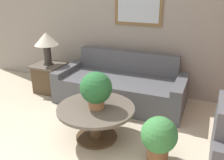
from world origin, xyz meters
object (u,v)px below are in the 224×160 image
table_lamp (46,41)px  potted_plant_on_table (96,89)px  side_table (50,77)px  potted_plant_floor (159,137)px  coffee_table (96,116)px  couch_main (121,87)px

table_lamp → potted_plant_on_table: table_lamp is taller
side_table → potted_plant_floor: 2.82m
coffee_table → side_table: bearing=144.1°
side_table → potted_plant_floor: (2.50, -1.30, 0.04)m
couch_main → potted_plant_floor: 1.71m
couch_main → coffee_table: size_ratio=2.16×
potted_plant_on_table → potted_plant_floor: (0.89, -0.14, -0.43)m
side_table → potted_plant_on_table: potted_plant_on_table is taller
couch_main → side_table: couch_main is taller
coffee_table → potted_plant_floor: 0.92m
couch_main → side_table: bearing=-177.0°
potted_plant_on_table → coffee_table: bearing=157.7°
side_table → table_lamp: size_ratio=0.94×
side_table → table_lamp: (-0.00, 0.00, 0.74)m
couch_main → side_table: (-1.49, -0.08, 0.00)m
side_table → coffee_table: bearing=-35.9°
coffee_table → side_table: (-1.59, 1.15, -0.06)m
couch_main → side_table: 1.49m
couch_main → table_lamp: (-1.49, -0.08, 0.74)m
couch_main → potted_plant_on_table: (0.11, -1.23, 0.46)m
potted_plant_on_table → couch_main: bearing=95.3°
side_table → table_lamp: bearing=116.6°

